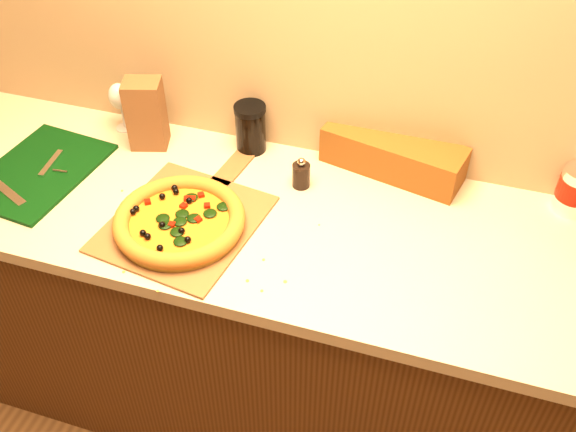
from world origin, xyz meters
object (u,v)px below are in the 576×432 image
object	(u,v)px
pizza_peel	(187,220)
pizza	(180,221)
dark_jar	(251,128)
wine_glass	(119,97)
cutting_board	(37,172)
coffee_canister	(576,189)
pepper_grinder	(301,175)

from	to	relation	value
pizza_peel	pizza	xyz separation A→B (m)	(-0.00, -0.04, 0.03)
pizza	dark_jar	world-z (taller)	dark_jar
wine_glass	dark_jar	bearing A→B (deg)	2.31
cutting_board	wine_glass	xyz separation A→B (m)	(0.14, 0.29, 0.11)
cutting_board	coffee_canister	distance (m)	1.53
pizza_peel	pizza	world-z (taller)	pizza
dark_jar	pizza_peel	bearing A→B (deg)	-98.44
cutting_board	pizza_peel	bearing A→B (deg)	-0.12
wine_glass	pizza	bearing A→B (deg)	-45.91
coffee_canister	dark_jar	bearing A→B (deg)	-179.81
pizza_peel	wine_glass	distance (m)	0.52
pizza	coffee_canister	bearing A→B (deg)	22.14
coffee_canister	pepper_grinder	bearing A→B (deg)	-170.13
pizza	wine_glass	xyz separation A→B (m)	(-0.37, 0.38, 0.08)
pepper_grinder	coffee_canister	bearing A→B (deg)	9.87
pepper_grinder	dark_jar	distance (m)	0.24
pizza_peel	wine_glass	bearing A→B (deg)	145.37
cutting_board	pepper_grinder	bearing A→B (deg)	19.68
pizza_peel	pepper_grinder	size ratio (longest dim) A/B	6.02
pizza	dark_jar	xyz separation A→B (m)	(0.06, 0.40, 0.05)
pepper_grinder	cutting_board	bearing A→B (deg)	-166.55
pizza_peel	pizza	distance (m)	0.05
pepper_grinder	wine_glass	xyz separation A→B (m)	(-0.62, 0.11, 0.07)
cutting_board	wine_glass	bearing A→B (deg)	71.16
pizza_peel	cutting_board	world-z (taller)	cutting_board
pepper_grinder	wine_glass	size ratio (longest dim) A/B	0.60
cutting_board	pepper_grinder	distance (m)	0.78
pizza_peel	wine_glass	xyz separation A→B (m)	(-0.37, 0.35, 0.11)
pizza	pepper_grinder	xyz separation A→B (m)	(0.25, 0.27, 0.01)
coffee_canister	wine_glass	size ratio (longest dim) A/B	0.83
pizza	pepper_grinder	size ratio (longest dim) A/B	3.60
pizza	cutting_board	xyz separation A→B (m)	(-0.51, 0.09, -0.02)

